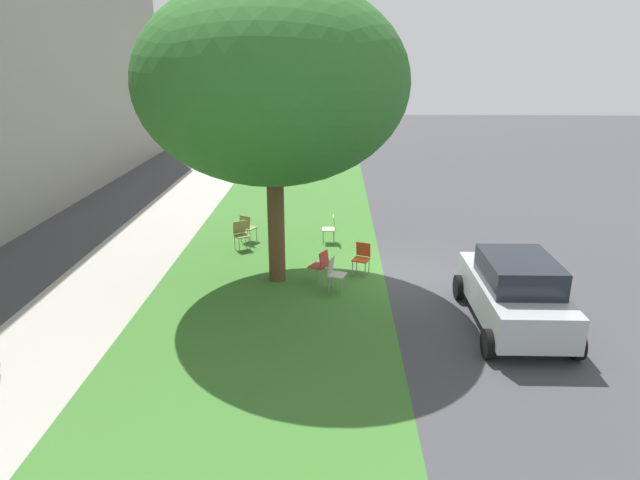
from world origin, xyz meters
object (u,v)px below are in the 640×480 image
at_px(chair_1, 241,233).
at_px(chair_4, 335,272).
at_px(parked_car, 515,291).
at_px(chair_0, 331,227).
at_px(chair_3, 362,256).
at_px(chair_2, 247,226).
at_px(chair_5, 321,264).
at_px(street_tree, 272,84).

relative_size(chair_1, chair_4, 1.00).
bearing_deg(parked_car, chair_4, 65.13).
xyz_separation_m(chair_0, chair_3, (-2.63, -0.87, 0.00)).
height_order(chair_2, chair_4, same).
xyz_separation_m(chair_0, chair_4, (-3.78, -0.13, 0.00)).
bearing_deg(chair_3, chair_2, 53.50).
relative_size(chair_1, chair_3, 1.00).
relative_size(chair_0, chair_2, 1.00).
height_order(chair_2, chair_3, same).
distance_m(chair_4, parked_car, 4.34).
height_order(chair_1, chair_3, same).
xyz_separation_m(chair_1, chair_4, (-3.09, -2.88, 0.00)).
relative_size(chair_1, parked_car, 0.24).
relative_size(chair_2, parked_car, 0.24).
bearing_deg(chair_0, chair_5, 175.72).
xyz_separation_m(chair_0, parked_car, (-5.60, -4.06, 0.32)).
distance_m(street_tree, parked_car, 7.36).
relative_size(chair_4, parked_car, 0.24).
bearing_deg(chair_4, parked_car, -114.87).
distance_m(chair_2, chair_4, 4.69).
bearing_deg(parked_car, chair_0, 35.95).
bearing_deg(chair_4, chair_2, 36.59).
bearing_deg(parked_car, chair_5, 61.27).
xyz_separation_m(chair_1, chair_2, (0.68, -0.09, 0.00)).
distance_m(chair_2, chair_3, 4.40).
distance_m(chair_1, parked_car, 8.41).
xyz_separation_m(street_tree, parked_car, (-2.53, -5.46, -4.23)).
bearing_deg(chair_1, chair_2, -7.22).
xyz_separation_m(street_tree, chair_3, (0.44, -2.27, -4.55)).
xyz_separation_m(chair_3, chair_4, (-1.15, 0.74, 0.00)).
relative_size(street_tree, chair_2, 8.54).
relative_size(chair_0, chair_3, 1.00).
bearing_deg(chair_3, parked_car, -132.97).
height_order(chair_1, chair_2, same).
bearing_deg(street_tree, chair_4, -114.85).
xyz_separation_m(chair_3, parked_car, (-2.97, -3.19, 0.32)).
xyz_separation_m(chair_2, chair_3, (-2.62, -3.54, 0.00)).
height_order(chair_0, chair_2, same).
xyz_separation_m(chair_0, chair_2, (-0.01, 2.67, 0.00)).
bearing_deg(chair_5, parked_car, -118.73).
bearing_deg(chair_5, street_tree, 81.50).
xyz_separation_m(chair_1, parked_car, (-4.91, -6.81, 0.32)).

